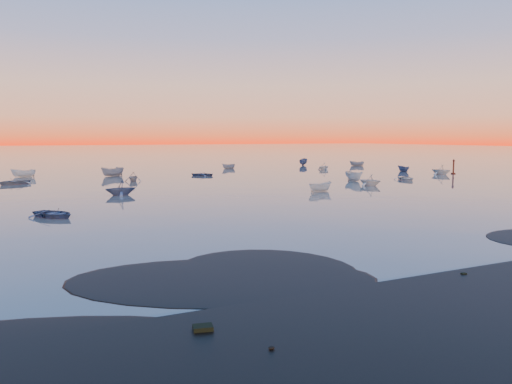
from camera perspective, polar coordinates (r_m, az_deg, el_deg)
ground at (r=123.45m, az=-14.26°, el=3.01°), size 600.00×600.00×0.00m
mud_lobes at (r=32.21m, az=24.87°, el=-6.35°), size 140.00×6.00×0.07m
moored_fleet at (r=78.06m, az=-7.34°, el=1.32°), size 124.00×58.00×1.20m
boat_near_left at (r=45.39m, az=-22.10°, el=-2.69°), size 4.30×3.74×1.02m
boat_near_center at (r=62.20m, az=7.35°, el=0.05°), size 1.99×3.67×1.21m
boat_near_right at (r=95.52m, az=20.38°, el=1.89°), size 4.08×2.50×1.33m
channel_marker at (r=97.96m, az=21.64°, el=2.60°), size 0.80×0.80×2.85m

